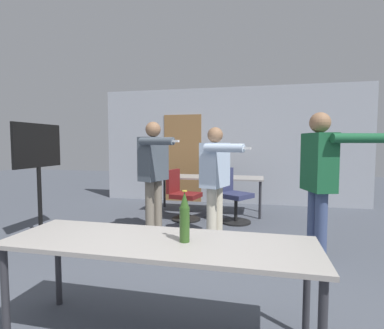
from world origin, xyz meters
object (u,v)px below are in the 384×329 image
person_near_casual (216,174)px  beer_bottle (185,218)px  tv_screen (39,169)px  office_chair_far_left (232,197)px  office_chair_near_pushed (182,197)px  person_center_tall (154,167)px  person_left_plaid (320,173)px

person_near_casual → beer_bottle: (0.11, -2.19, -0.07)m
tv_screen → office_chair_far_left: (2.71, 1.45, -0.57)m
beer_bottle → office_chair_near_pushed: bearing=105.0°
office_chair_near_pushed → person_center_tall: bearing=0.1°
person_center_tall → office_chair_far_left: (1.08, 0.99, -0.58)m
beer_bottle → person_near_casual: bearing=92.9°
person_left_plaid → person_center_tall: person_left_plaid is taller
beer_bottle → tv_screen: bearing=145.4°
office_chair_far_left → office_chair_near_pushed: bearing=-55.1°
person_near_casual → office_chair_far_left: (0.13, 1.11, -0.51)m
office_chair_far_left → person_left_plaid: bearing=68.1°
person_center_tall → person_near_casual: bearing=102.3°
person_near_casual → person_center_tall: bearing=-78.8°
person_left_plaid → person_near_casual: (-1.26, 0.48, -0.09)m
person_left_plaid → office_chair_near_pushed: 2.63m
person_left_plaid → office_chair_far_left: size_ratio=1.84×
office_chair_near_pushed → office_chair_far_left: size_ratio=0.96×
tv_screen → person_left_plaid: 3.84m
person_center_tall → beer_bottle: size_ratio=4.88×
person_left_plaid → person_center_tall: bearing=-122.0°
person_near_casual → beer_bottle: person_near_casual is taller
tv_screen → person_center_tall: size_ratio=0.98×
person_left_plaid → person_center_tall: (-2.21, 0.59, -0.02)m
person_center_tall → office_chair_far_left: size_ratio=1.81×
office_chair_near_pushed → beer_bottle: (0.88, -3.26, 0.47)m
tv_screen → person_near_casual: (2.57, 0.34, -0.05)m
person_near_casual → office_chair_near_pushed: size_ratio=1.77×
office_chair_near_pushed → person_left_plaid: bearing=63.6°
office_chair_near_pushed → office_chair_far_left: (0.90, 0.04, 0.03)m
person_left_plaid → beer_bottle: size_ratio=4.96×
tv_screen → person_near_casual: bearing=-82.4°
beer_bottle → person_left_plaid: bearing=56.2°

